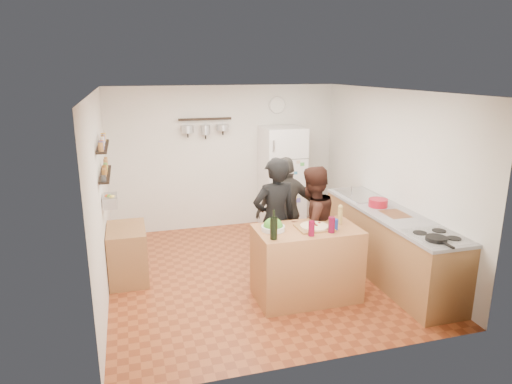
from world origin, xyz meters
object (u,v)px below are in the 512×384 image
object	(u,v)px
pepper_mill	(340,216)
person_center	(311,225)
salad_bowl	(273,228)
person_back	(286,211)
counter_run	(388,244)
person_left	(275,221)
red_bowl	(378,203)
prep_island	(306,263)
wine_bottle	(274,228)
salt_canister	(335,224)
side_table	(128,254)
wall_clock	(277,105)
skillet	(436,239)
fridge	(282,178)

from	to	relation	value
pepper_mill	person_center	xyz separation A→B (m)	(-0.22, 0.37, -0.22)
salad_bowl	person_center	world-z (taller)	person_center
person_back	counter_run	world-z (taller)	person_back
person_left	red_bowl	world-z (taller)	person_left
prep_island	wine_bottle	world-z (taller)	wine_bottle
wine_bottle	person_left	distance (m)	0.86
person_center	red_bowl	xyz separation A→B (m)	(1.04, 0.12, 0.19)
salt_canister	side_table	xyz separation A→B (m)	(-2.42, 1.26, -0.61)
prep_island	person_back	bearing A→B (deg)	83.76
red_bowl	side_table	size ratio (longest dim) A/B	0.33
salad_bowl	wall_clock	xyz separation A→B (m)	(0.99, 2.86, 1.21)
prep_island	person_back	xyz separation A→B (m)	(0.12, 1.09, 0.33)
skillet	red_bowl	size ratio (longest dim) A/B	0.90
person_center	side_table	world-z (taller)	person_center
pepper_mill	counter_run	xyz separation A→B (m)	(0.87, 0.23, -0.56)
prep_island	side_table	world-z (taller)	prep_island
pepper_mill	salt_canister	world-z (taller)	pepper_mill
salad_bowl	side_table	xyz separation A→B (m)	(-1.70, 1.09, -0.57)
person_left	counter_run	size ratio (longest dim) A/B	0.64
salad_bowl	fridge	bearing A→B (deg)	68.66
prep_island	counter_run	world-z (taller)	prep_island
prep_island	red_bowl	world-z (taller)	red_bowl
person_left	person_center	bearing A→B (deg)	154.76
person_center	person_back	size ratio (longest dim) A/B	1.00
pepper_mill	wall_clock	world-z (taller)	wall_clock
prep_island	salad_bowl	bearing A→B (deg)	173.21
wine_bottle	skillet	size ratio (longest dim) A/B	1.08
person_center	wine_bottle	bearing A→B (deg)	19.61
prep_island	person_center	size ratio (longest dim) A/B	0.79
prep_island	salad_bowl	world-z (taller)	salad_bowl
salt_canister	red_bowl	size ratio (longest dim) A/B	0.49
side_table	counter_run	bearing A→B (deg)	-14.00
pepper_mill	wall_clock	xyz separation A→B (m)	(0.12, 2.86, 1.14)
person_center	person_left	bearing A→B (deg)	-39.91
person_left	person_back	xyz separation A→B (m)	(0.35, 0.52, -0.06)
red_bowl	side_table	world-z (taller)	red_bowl
pepper_mill	person_center	size ratio (longest dim) A/B	0.13
salad_bowl	skillet	world-z (taller)	same
person_center	skillet	bearing A→B (deg)	107.55
salad_bowl	wine_bottle	distance (m)	0.30
skillet	wall_clock	bearing A→B (deg)	99.95
pepper_mill	wine_bottle	bearing A→B (deg)	-164.13
salad_bowl	red_bowl	bearing A→B (deg)	16.24
person_center	side_table	bearing A→B (deg)	-38.75
prep_island	side_table	xyz separation A→B (m)	(-2.12, 1.14, -0.09)
wine_bottle	fridge	distance (m)	3.01
pepper_mill	counter_run	bearing A→B (deg)	15.08
wine_bottle	counter_run	size ratio (longest dim) A/B	0.10
salt_canister	wine_bottle	bearing A→B (deg)	-172.87
person_center	person_back	distance (m)	0.68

